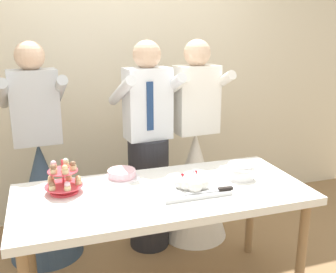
{
  "coord_description": "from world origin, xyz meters",
  "views": [
    {
      "loc": [
        -0.67,
        -2.12,
        1.75
      ],
      "look_at": [
        0.08,
        0.15,
        1.07
      ],
      "focal_mm": 41.67,
      "sensor_mm": 36.0,
      "label": 1
    }
  ],
  "objects_px": {
    "dessert_table": "(163,202)",
    "main_cake_tray": "(191,184)",
    "plate_stack": "(241,171)",
    "person_bride": "(195,171)",
    "round_cake": "(122,174)",
    "cupcake_stand": "(63,179)",
    "person_groom": "(148,159)",
    "person_guest": "(42,185)"
  },
  "relations": [
    {
      "from": "dessert_table",
      "to": "main_cake_tray",
      "type": "xyz_separation_m",
      "value": [
        0.17,
        -0.05,
        0.12
      ]
    },
    {
      "from": "plate_stack",
      "to": "person_bride",
      "type": "bearing_deg",
      "value": 93.88
    },
    {
      "from": "plate_stack",
      "to": "round_cake",
      "type": "relative_size",
      "value": 0.76
    },
    {
      "from": "cupcake_stand",
      "to": "person_groom",
      "type": "height_order",
      "value": "person_groom"
    },
    {
      "from": "round_cake",
      "to": "person_groom",
      "type": "bearing_deg",
      "value": 53.61
    },
    {
      "from": "person_groom",
      "to": "person_bride",
      "type": "distance_m",
      "value": 0.45
    },
    {
      "from": "person_groom",
      "to": "person_guest",
      "type": "bearing_deg",
      "value": 171.06
    },
    {
      "from": "round_cake",
      "to": "main_cake_tray",
      "type": "bearing_deg",
      "value": -41.61
    },
    {
      "from": "person_groom",
      "to": "dessert_table",
      "type": "bearing_deg",
      "value": -97.88
    },
    {
      "from": "person_bride",
      "to": "plate_stack",
      "type": "bearing_deg",
      "value": -86.12
    },
    {
      "from": "plate_stack",
      "to": "person_groom",
      "type": "relative_size",
      "value": 0.11
    },
    {
      "from": "cupcake_stand",
      "to": "main_cake_tray",
      "type": "height_order",
      "value": "cupcake_stand"
    },
    {
      "from": "cupcake_stand",
      "to": "round_cake",
      "type": "bearing_deg",
      "value": 17.18
    },
    {
      "from": "person_groom",
      "to": "person_guest",
      "type": "xyz_separation_m",
      "value": [
        -0.81,
        0.13,
        -0.16
      ]
    },
    {
      "from": "round_cake",
      "to": "person_bride",
      "type": "bearing_deg",
      "value": 31.81
    },
    {
      "from": "dessert_table",
      "to": "main_cake_tray",
      "type": "bearing_deg",
      "value": -15.47
    },
    {
      "from": "dessert_table",
      "to": "person_bride",
      "type": "xyz_separation_m",
      "value": [
        0.51,
        0.72,
        -0.12
      ]
    },
    {
      "from": "main_cake_tray",
      "to": "plate_stack",
      "type": "bearing_deg",
      "value": 11.77
    },
    {
      "from": "person_bride",
      "to": "round_cake",
      "type": "bearing_deg",
      "value": -148.19
    },
    {
      "from": "dessert_table",
      "to": "round_cake",
      "type": "distance_m",
      "value": 0.36
    },
    {
      "from": "main_cake_tray",
      "to": "plate_stack",
      "type": "distance_m",
      "value": 0.39
    },
    {
      "from": "person_groom",
      "to": "main_cake_tray",
      "type": "bearing_deg",
      "value": -84.17
    },
    {
      "from": "plate_stack",
      "to": "round_cake",
      "type": "bearing_deg",
      "value": 161.92
    },
    {
      "from": "round_cake",
      "to": "person_guest",
      "type": "xyz_separation_m",
      "value": [
        -0.52,
        0.53,
        -0.22
      ]
    },
    {
      "from": "plate_stack",
      "to": "person_guest",
      "type": "distance_m",
      "value": 1.51
    },
    {
      "from": "main_cake_tray",
      "to": "person_guest",
      "type": "bearing_deg",
      "value": 136.08
    },
    {
      "from": "dessert_table",
      "to": "cupcake_stand",
      "type": "xyz_separation_m",
      "value": [
        -0.58,
        0.16,
        0.16
      ]
    },
    {
      "from": "dessert_table",
      "to": "person_bride",
      "type": "height_order",
      "value": "person_bride"
    },
    {
      "from": "round_cake",
      "to": "person_guest",
      "type": "distance_m",
      "value": 0.77
    },
    {
      "from": "round_cake",
      "to": "person_guest",
      "type": "height_order",
      "value": "person_guest"
    },
    {
      "from": "cupcake_stand",
      "to": "main_cake_tray",
      "type": "bearing_deg",
      "value": -15.6
    },
    {
      "from": "cupcake_stand",
      "to": "plate_stack",
      "type": "height_order",
      "value": "cupcake_stand"
    },
    {
      "from": "dessert_table",
      "to": "plate_stack",
      "type": "bearing_deg",
      "value": 3.51
    },
    {
      "from": "round_cake",
      "to": "person_groom",
      "type": "xyz_separation_m",
      "value": [
        0.29,
        0.4,
        -0.06
      ]
    },
    {
      "from": "round_cake",
      "to": "person_groom",
      "type": "height_order",
      "value": "person_groom"
    },
    {
      "from": "main_cake_tray",
      "to": "person_bride",
      "type": "bearing_deg",
      "value": 66.07
    },
    {
      "from": "person_bride",
      "to": "person_guest",
      "type": "relative_size",
      "value": 1.0
    },
    {
      "from": "main_cake_tray",
      "to": "person_groom",
      "type": "bearing_deg",
      "value": 95.83
    },
    {
      "from": "person_bride",
      "to": "person_guest",
      "type": "xyz_separation_m",
      "value": [
        -1.22,
        0.09,
        0.0
      ]
    },
    {
      "from": "cupcake_stand",
      "to": "person_groom",
      "type": "bearing_deg",
      "value": 37.43
    },
    {
      "from": "dessert_table",
      "to": "plate_stack",
      "type": "xyz_separation_m",
      "value": [
        0.55,
        0.03,
        0.12
      ]
    },
    {
      "from": "person_groom",
      "to": "person_bride",
      "type": "bearing_deg",
      "value": 5.56
    }
  ]
}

